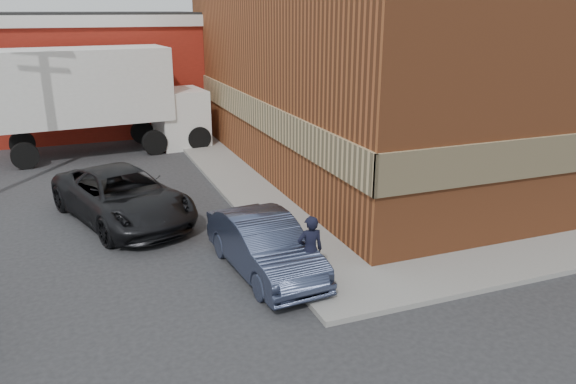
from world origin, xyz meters
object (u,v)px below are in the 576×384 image
object	(u,v)px
sedan	(265,246)
warehouse	(34,72)
suv_a	(122,196)
box_truck	(105,94)
brick_building	(421,38)
man	(310,251)

from	to	relation	value
sedan	warehouse	bearing A→B (deg)	99.86
sedan	suv_a	world-z (taller)	suv_a
sedan	box_truck	distance (m)	13.31
brick_building	warehouse	distance (m)	18.30
brick_building	sedan	world-z (taller)	brick_building
brick_building	box_truck	world-z (taller)	brick_building
brick_building	suv_a	size ratio (longest dim) A/B	3.42
man	box_truck	bearing A→B (deg)	-72.64
sedan	suv_a	xyz separation A→B (m)	(-2.66, 4.57, 0.08)
warehouse	brick_building	bearing A→B (deg)	-37.20
man	suv_a	xyz separation A→B (m)	(-3.30, 5.68, -0.16)
suv_a	sedan	bearing A→B (deg)	-78.14
brick_building	warehouse	bearing A→B (deg)	142.80
warehouse	suv_a	xyz separation A→B (m)	(2.54, -14.57, -2.07)
man	suv_a	distance (m)	6.57
suv_a	box_truck	xyz separation A→B (m)	(0.29, 8.40, 1.73)
man	sedan	distance (m)	1.30
brick_building	man	distance (m)	13.22
sedan	box_truck	world-z (taller)	box_truck
sedan	suv_a	size ratio (longest dim) A/B	0.76
brick_building	man	xyz separation A→B (m)	(-8.66, -9.25, -3.79)
warehouse	man	xyz separation A→B (m)	(5.84, -20.25, -1.91)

